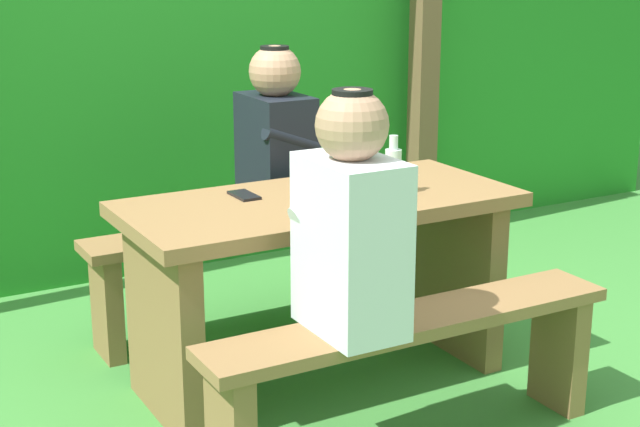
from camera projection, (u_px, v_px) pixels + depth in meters
ground_plane at (320, 379)px, 3.57m from camera, size 12.00×12.00×0.00m
hedge_backdrop at (135, 39)px, 4.91m from camera, size 6.40×0.98×2.19m
pergola_post_right at (425, 31)px, 4.99m from camera, size 0.12×0.12×2.25m
picnic_table at (320, 257)px, 3.44m from camera, size 1.40×0.64×0.70m
bench_near at (412, 355)px, 2.99m from camera, size 1.40×0.24×0.46m
bench_far at (251, 253)px, 3.97m from camera, size 1.40×0.24×0.46m
person_white_shirt at (351, 222)px, 2.76m from camera, size 0.25×0.35×0.72m
person_black_coat at (276, 141)px, 3.90m from camera, size 0.25×0.35×0.72m
drinking_glass at (359, 176)px, 3.48m from camera, size 0.08×0.08×0.09m
bottle_left at (393, 169)px, 3.40m from camera, size 0.06×0.06×0.21m
cell_phone at (244, 195)px, 3.38m from camera, size 0.07×0.14×0.01m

